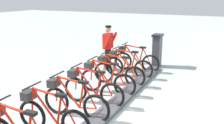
% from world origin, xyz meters
% --- Properties ---
extents(ground_plane, '(60.00, 60.00, 0.00)m').
position_xyz_m(ground_plane, '(0.00, 0.00, 0.00)').
color(ground_plane, '#ABB0AB').
extents(dock_rail_base, '(0.44, 8.83, 0.10)m').
position_xyz_m(dock_rail_base, '(0.00, 0.00, 0.05)').
color(dock_rail_base, '#47474C').
rests_on(dock_rail_base, ground).
extents(payment_kiosk, '(0.36, 0.52, 1.28)m').
position_xyz_m(payment_kiosk, '(0.05, -4.74, 0.67)').
color(payment_kiosk, '#38383D').
rests_on(payment_kiosk, ground).
extents(bike_docked_0, '(1.72, 0.54, 1.02)m').
position_xyz_m(bike_docked_0, '(0.62, -3.81, 0.43)').
color(bike_docked_0, black).
rests_on(bike_docked_0, ground).
extents(bike_docked_1, '(1.72, 0.54, 1.02)m').
position_xyz_m(bike_docked_1, '(0.62, -3.01, 0.43)').
color(bike_docked_1, black).
rests_on(bike_docked_1, ground).
extents(bike_docked_2, '(1.72, 0.54, 1.02)m').
position_xyz_m(bike_docked_2, '(0.62, -2.21, 0.43)').
color(bike_docked_2, black).
rests_on(bike_docked_2, ground).
extents(bike_docked_3, '(1.72, 0.54, 1.02)m').
position_xyz_m(bike_docked_3, '(0.62, -1.40, 0.43)').
color(bike_docked_3, black).
rests_on(bike_docked_3, ground).
extents(bike_docked_4, '(1.72, 0.54, 1.02)m').
position_xyz_m(bike_docked_4, '(0.62, -0.60, 0.43)').
color(bike_docked_4, black).
rests_on(bike_docked_4, ground).
extents(bike_docked_5, '(1.72, 0.54, 1.02)m').
position_xyz_m(bike_docked_5, '(0.62, 0.20, 0.43)').
color(bike_docked_5, black).
rests_on(bike_docked_5, ground).
extents(bike_docked_6, '(1.72, 0.54, 1.02)m').
position_xyz_m(bike_docked_6, '(0.62, 1.01, 0.43)').
color(bike_docked_6, black).
rests_on(bike_docked_6, ground).
extents(worker_near_rack, '(0.47, 0.63, 1.66)m').
position_xyz_m(worker_near_rack, '(1.58, -3.53, 0.91)').
color(worker_near_rack, white).
rests_on(worker_near_rack, ground).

